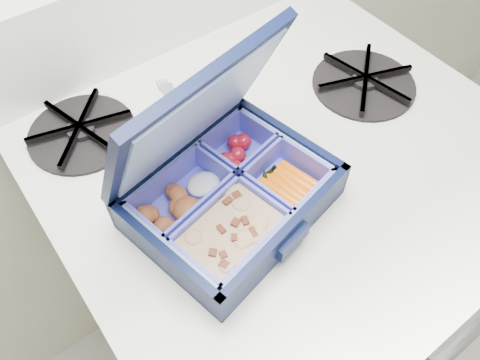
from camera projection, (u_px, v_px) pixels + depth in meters
stove at (264, 281)px, 1.07m from camera, size 0.65×0.65×0.98m
bento_box at (232, 197)px, 0.58m from camera, size 0.27×0.23×0.06m
burner_grate at (365, 80)px, 0.73m from camera, size 0.21×0.21×0.02m
burner_grate_rear at (81, 130)px, 0.67m from camera, size 0.19×0.19×0.02m
fork at (184, 128)px, 0.68m from camera, size 0.07×0.18×0.01m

